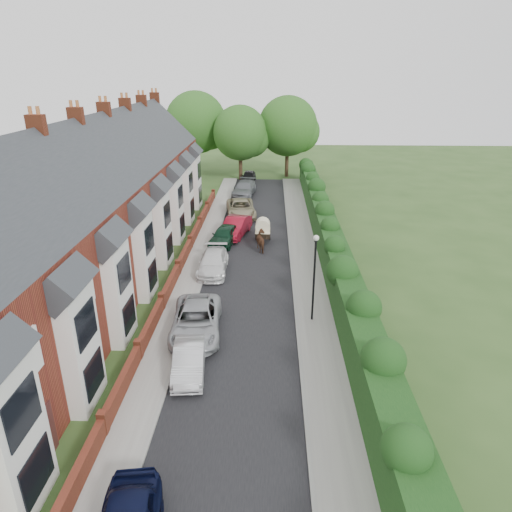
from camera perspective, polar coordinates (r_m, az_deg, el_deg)
The scene contains 23 objects.
ground at distance 22.82m, azimuth -0.97°, elevation -13.04°, with size 140.00×140.00×0.00m, color #2D4C1E.
road at distance 32.44m, azimuth -0.87°, elevation -1.73°, with size 6.00×58.00×0.02m, color black.
pavement_hedge_side at distance 32.48m, azimuth 6.37°, elevation -1.74°, with size 2.20×58.00×0.12m, color gray.
pavement_house_side at distance 32.82m, azimuth -7.60°, elevation -1.54°, with size 1.70×58.00×0.12m, color gray.
kerb_hedge_side at distance 32.41m, azimuth 4.52°, elevation -1.71°, with size 0.18×58.00×0.13m, color gray.
kerb_house_side at distance 32.70m, azimuth -6.22°, elevation -1.56°, with size 0.18×58.00×0.13m, color gray.
hedge at distance 32.09m, azimuth 9.69°, elevation 0.75°, with size 2.10×58.00×2.85m.
terrace_row at distance 32.16m, azimuth -19.88°, elevation 5.18°, with size 9.05×40.50×11.50m.
garden_wall_row at distance 31.94m, azimuth -9.69°, elevation -1.57°, with size 0.35×40.35×1.10m.
lamppost at distance 24.78m, azimuth 7.33°, elevation -1.46°, with size 0.32×0.32×5.16m.
tree_far_left at distance 59.27m, azimuth -1.64°, elevation 14.97°, with size 7.14×6.80×9.29m.
tree_far_right at distance 61.12m, azimuth 4.36°, elevation 15.71°, with size 7.98×7.60×10.31m.
tree_far_back at distance 62.77m, azimuth -7.11°, elevation 16.06°, with size 8.40×8.00×10.82m.
car_silver_a at distance 22.03m, azimuth -8.37°, elevation -12.66°, with size 1.41×4.03×1.33m, color #B7B8BC.
car_silver_b at distance 24.79m, azimuth -7.49°, elevation -8.03°, with size 2.54×5.52×1.53m, color #A7AAAE.
car_white at distance 32.01m, azimuth -5.39°, elevation -0.83°, with size 1.94×4.77×1.39m, color white.
car_green at distance 37.14m, azimuth -3.91°, elevation 2.63°, with size 1.78×4.41×1.50m, color black.
car_red at distance 38.95m, azimuth -2.58°, elevation 3.66°, with size 1.69×4.84×1.59m, color maroon.
car_beige at distance 44.27m, azimuth -1.91°, elevation 5.97°, with size 2.64×5.73×1.59m, color #9C9070.
car_grey at distance 51.89m, azimuth -1.45°, elevation 8.41°, with size 2.23×5.50×1.60m, color slate.
car_black at distance 58.62m, azimuth -0.91°, elevation 9.92°, with size 1.64×4.07×1.39m, color black.
horse at distance 35.62m, azimuth 0.78°, elevation 1.87°, with size 0.85×1.88×1.58m, color #502F1D.
horse_cart at distance 37.41m, azimuth 0.85°, elevation 3.45°, with size 1.25×2.77×2.00m.
Camera 1 is at (1.02, -18.61, 13.17)m, focal length 32.00 mm.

